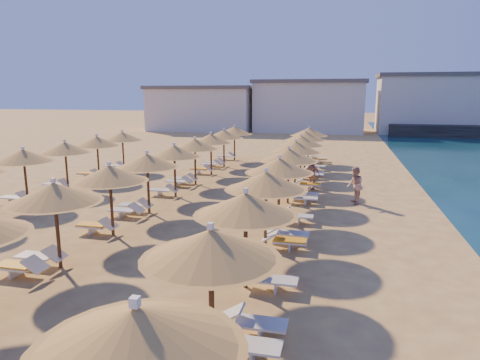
% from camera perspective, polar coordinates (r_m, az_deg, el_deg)
% --- Properties ---
extents(ground, '(220.00, 220.00, 0.00)m').
position_cam_1_polar(ground, '(17.72, -4.48, -6.58)').
color(ground, '#DCB760').
rests_on(ground, ground).
extents(hotel_blocks, '(48.13, 11.14, 8.10)m').
position_cam_1_polar(hotel_blocks, '(62.70, 10.74, 9.70)').
color(hotel_blocks, beige).
rests_on(hotel_blocks, ground).
extents(parasol_row_east, '(2.96, 35.83, 2.93)m').
position_cam_1_polar(parasol_row_east, '(18.21, 5.28, 1.78)').
color(parasol_row_east, brown).
rests_on(parasol_row_east, ground).
extents(parasol_row_west, '(2.96, 35.83, 2.93)m').
position_cam_1_polar(parasol_row_west, '(19.97, -12.28, 2.42)').
color(parasol_row_west, brown).
rests_on(parasol_row_west, ground).
extents(parasol_row_inland, '(2.96, 22.68, 2.93)m').
position_cam_1_polar(parasol_row_inland, '(23.56, -26.91, 2.79)').
color(parasol_row_inland, brown).
rests_on(parasol_row_inland, ground).
extents(loungers, '(15.67, 34.38, 0.66)m').
position_cam_1_polar(loungers, '(19.84, -8.70, -3.66)').
color(loungers, silver).
rests_on(loungers, ground).
extents(beachgoer_c, '(1.08, 0.75, 1.71)m').
position_cam_1_polar(beachgoer_c, '(25.16, 9.54, 0.74)').
color(beachgoer_c, tan).
rests_on(beachgoer_c, ground).
extents(beachgoer_b, '(0.85, 1.02, 1.89)m').
position_cam_1_polar(beachgoer_b, '(22.16, 15.06, -0.73)').
color(beachgoer_b, tan).
rests_on(beachgoer_b, ground).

